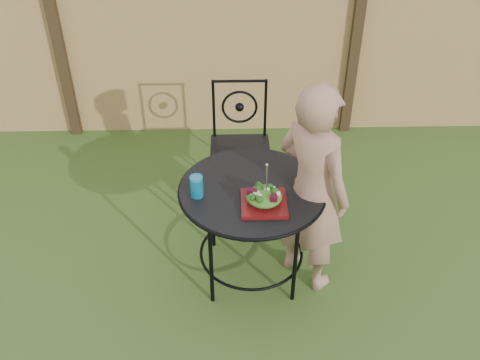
{
  "coord_description": "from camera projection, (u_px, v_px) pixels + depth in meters",
  "views": [
    {
      "loc": [
        0.18,
        -2.33,
        2.73
      ],
      "look_at": [
        0.24,
        0.33,
        0.75
      ],
      "focal_mm": 40.0,
      "sensor_mm": 36.0,
      "label": 1
    }
  ],
  "objects": [
    {
      "name": "drinking_glass",
      "position": [
        197.0,
        186.0,
        3.19
      ],
      "size": [
        0.08,
        0.08,
        0.14
      ],
      "primitive_type": "cylinder",
      "color": "#0D709A",
      "rests_on": "patio_table"
    },
    {
      "name": "patio_chair",
      "position": [
        240.0,
        142.0,
        4.12
      ],
      "size": [
        0.46,
        0.46,
        0.95
      ],
      "color": "black",
      "rests_on": "ground"
    },
    {
      "name": "fence",
      "position": [
        208.0,
        35.0,
        4.69
      ],
      "size": [
        8.0,
        0.12,
        1.9
      ],
      "color": "tan",
      "rests_on": "ground"
    },
    {
      "name": "salad_plate",
      "position": [
        264.0,
        203.0,
        3.15
      ],
      "size": [
        0.27,
        0.27,
        0.02
      ],
      "primitive_type": "cube",
      "color": "#420909",
      "rests_on": "patio_table"
    },
    {
      "name": "fork",
      "position": [
        266.0,
        179.0,
        3.05
      ],
      "size": [
        0.01,
        0.01,
        0.18
      ],
      "primitive_type": "cylinder",
      "color": "silver",
      "rests_on": "salad"
    },
    {
      "name": "patio_table",
      "position": [
        252.0,
        205.0,
        3.37
      ],
      "size": [
        0.92,
        0.92,
        0.72
      ],
      "color": "black",
      "rests_on": "ground"
    },
    {
      "name": "salad",
      "position": [
        264.0,
        196.0,
        3.12
      ],
      "size": [
        0.21,
        0.21,
        0.08
      ],
      "primitive_type": "ellipsoid",
      "color": "#235614",
      "rests_on": "salad_plate"
    },
    {
      "name": "ground",
      "position": [
        205.0,
        302.0,
        3.5
      ],
      "size": [
        60.0,
        60.0,
        0.0
      ],
      "primitive_type": "plane",
      "color": "#214215",
      "rests_on": "ground"
    },
    {
      "name": "diner",
      "position": [
        312.0,
        190.0,
        3.27
      ],
      "size": [
        0.61,
        0.62,
        1.45
      ],
      "primitive_type": "imported",
      "rotation": [
        0.0,
        0.0,
        2.32
      ],
      "color": "#9F715B",
      "rests_on": "ground"
    }
  ]
}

